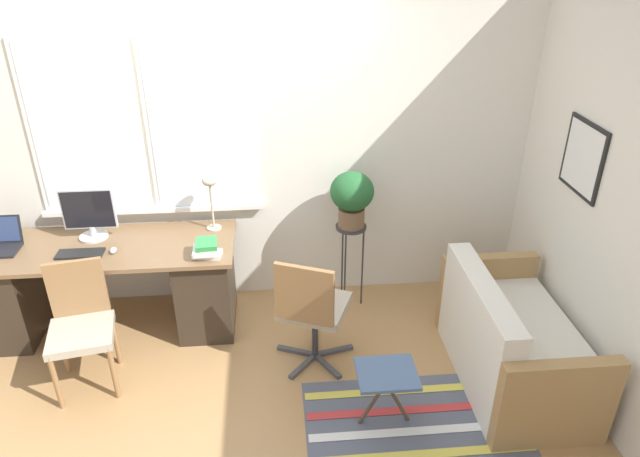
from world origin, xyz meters
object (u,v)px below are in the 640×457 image
object	(u,v)px
book_stack	(206,249)
mouse	(113,250)
desk_lamp	(210,190)
couch_loveseat	(510,344)
monitor	(89,214)
desk_chair_wooden	(81,324)
keyboard	(80,254)
potted_plant	(352,195)
office_chair_swivel	(312,308)
folding_stool	(387,378)
plant_stand	(351,238)

from	to	relation	value
book_stack	mouse	bearing A→B (deg)	170.26
desk_lamp	book_stack	distance (m)	0.50
desk_lamp	couch_loveseat	distance (m)	2.41
monitor	mouse	size ratio (longest dim) A/B	5.23
book_stack	couch_loveseat	size ratio (longest dim) A/B	0.17
desk_chair_wooden	keyboard	bearing A→B (deg)	89.36
potted_plant	desk_lamp	bearing A→B (deg)	176.01
office_chair_swivel	couch_loveseat	size ratio (longest dim) A/B	0.71
folding_stool	desk_lamp	bearing A→B (deg)	129.10
keyboard	book_stack	world-z (taller)	book_stack
monitor	book_stack	world-z (taller)	monitor
office_chair_swivel	folding_stool	world-z (taller)	office_chair_swivel
desk_lamp	potted_plant	bearing A→B (deg)	-3.99
plant_stand	keyboard	bearing A→B (deg)	-172.88
mouse	couch_loveseat	size ratio (longest dim) A/B	0.06
mouse	desk_lamp	size ratio (longest dim) A/B	0.17
keyboard	book_stack	size ratio (longest dim) A/B	1.52
desk_chair_wooden	plant_stand	world-z (taller)	desk_chair_wooden
desk_lamp	desk_chair_wooden	world-z (taller)	desk_lamp
monitor	plant_stand	bearing A→B (deg)	-0.31
office_chair_swivel	potted_plant	world-z (taller)	potted_plant
office_chair_swivel	potted_plant	bearing A→B (deg)	-94.62
plant_stand	potted_plant	world-z (taller)	potted_plant
keyboard	plant_stand	distance (m)	2.00
desk_lamp	potted_plant	xyz separation A→B (m)	(1.06, -0.07, -0.05)
keyboard	couch_loveseat	bearing A→B (deg)	-13.62
desk_lamp	desk_chair_wooden	xyz separation A→B (m)	(-0.84, -0.79, -0.58)
office_chair_swivel	keyboard	bearing A→B (deg)	6.90
keyboard	desk_chair_wooden	world-z (taller)	desk_chair_wooden
keyboard	potted_plant	distance (m)	2.02
couch_loveseat	potted_plant	bearing A→B (deg)	45.27
monitor	keyboard	xyz separation A→B (m)	(-0.03, -0.26, -0.18)
book_stack	office_chair_swivel	distance (m)	0.86
potted_plant	plant_stand	bearing A→B (deg)	90.00
monitor	desk_chair_wooden	xyz separation A→B (m)	(0.05, -0.73, -0.45)
book_stack	keyboard	bearing A→B (deg)	173.38
mouse	plant_stand	size ratio (longest dim) A/B	0.10
potted_plant	keyboard	bearing A→B (deg)	-172.88
office_chair_swivel	desk_chair_wooden	bearing A→B (deg)	23.19
mouse	desk_chair_wooden	xyz separation A→B (m)	(-0.15, -0.48, -0.28)
monitor	desk_chair_wooden	distance (m)	0.86
mouse	office_chair_swivel	bearing A→B (deg)	-18.54
potted_plant	folding_stool	xyz separation A→B (m)	(0.05, -1.29, -0.63)
keyboard	plant_stand	world-z (taller)	keyboard
keyboard	book_stack	distance (m)	0.91
monitor	book_stack	xyz separation A→B (m)	(0.87, -0.36, -0.13)
office_chair_swivel	potted_plant	xyz separation A→B (m)	(0.36, 0.70, 0.51)
desk_chair_wooden	potted_plant	world-z (taller)	potted_plant
couch_loveseat	plant_stand	bearing A→B (deg)	45.27
desk_chair_wooden	couch_loveseat	distance (m)	2.89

